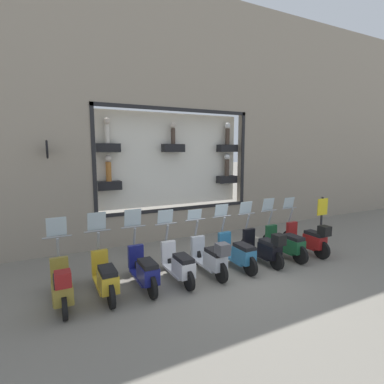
# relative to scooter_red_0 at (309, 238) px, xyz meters

# --- Properties ---
(ground_plane) EXTENTS (120.00, 120.00, 0.00)m
(ground_plane) POSITION_rel_scooter_red_0_xyz_m (-0.11, 2.88, -0.48)
(ground_plane) COLOR gray
(building_facade) EXTENTS (1.18, 36.00, 8.45)m
(building_facade) POSITION_rel_scooter_red_0_xyz_m (3.49, 2.88, 3.83)
(building_facade) COLOR gray
(building_facade) RESTS_ON ground_plane
(scooter_red_0) EXTENTS (1.81, 0.61, 1.62)m
(scooter_red_0) POSITION_rel_scooter_red_0_xyz_m (0.00, 0.00, 0.00)
(scooter_red_0) COLOR black
(scooter_red_0) RESTS_ON ground_plane
(scooter_green_1) EXTENTS (1.80, 0.61, 1.66)m
(scooter_green_1) POSITION_rel_scooter_red_0_xyz_m (0.06, 0.86, -0.04)
(scooter_green_1) COLOR black
(scooter_green_1) RESTS_ON ground_plane
(scooter_black_2) EXTENTS (1.80, 0.60, 1.62)m
(scooter_black_2) POSITION_rel_scooter_red_0_xyz_m (-0.01, 1.72, -0.01)
(scooter_black_2) COLOR black
(scooter_black_2) RESTS_ON ground_plane
(scooter_teal_3) EXTENTS (1.80, 0.60, 1.61)m
(scooter_teal_3) POSITION_rel_scooter_red_0_xyz_m (0.06, 2.59, -0.05)
(scooter_teal_3) COLOR black
(scooter_teal_3) RESTS_ON ground_plane
(scooter_silver_4) EXTENTS (1.80, 0.60, 1.54)m
(scooter_silver_4) POSITION_rel_scooter_red_0_xyz_m (-0.01, 3.45, -0.01)
(scooter_silver_4) COLOR black
(scooter_silver_4) RESTS_ON ground_plane
(scooter_white_5) EXTENTS (1.79, 0.60, 1.60)m
(scooter_white_5) POSITION_rel_scooter_red_0_xyz_m (0.05, 4.31, -0.06)
(scooter_white_5) COLOR black
(scooter_white_5) RESTS_ON ground_plane
(scooter_navy_6) EXTENTS (1.80, 0.61, 1.70)m
(scooter_navy_6) POSITION_rel_scooter_red_0_xyz_m (0.06, 5.17, -0.04)
(scooter_navy_6) COLOR black
(scooter_navy_6) RESTS_ON ground_plane
(scooter_yellow_7) EXTENTS (1.80, 0.61, 1.70)m
(scooter_yellow_7) POSITION_rel_scooter_red_0_xyz_m (0.06, 6.03, -0.04)
(scooter_yellow_7) COLOR black
(scooter_yellow_7) RESTS_ON ground_plane
(scooter_olive_8) EXTENTS (1.79, 0.61, 1.67)m
(scooter_olive_8) POSITION_rel_scooter_red_0_xyz_m (-0.01, 6.89, -0.02)
(scooter_olive_8) COLOR black
(scooter_olive_8) RESTS_ON ground_plane
(shop_sign_post) EXTENTS (0.36, 0.45, 1.61)m
(shop_sign_post) POSITION_rel_scooter_red_0_xyz_m (0.47, -1.08, 0.39)
(shop_sign_post) COLOR #232326
(shop_sign_post) RESTS_ON ground_plane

